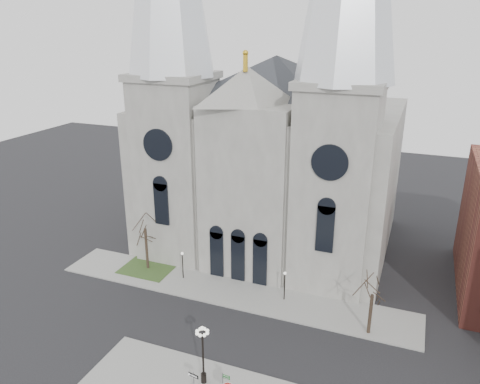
% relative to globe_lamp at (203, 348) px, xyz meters
% --- Properties ---
extents(ground, '(160.00, 160.00, 0.00)m').
position_rel_globe_lamp_xyz_m(ground, '(-3.40, 2.58, -3.49)').
color(ground, black).
rests_on(ground, ground).
extents(sidewalk_far, '(40.00, 6.00, 0.14)m').
position_rel_globe_lamp_xyz_m(sidewalk_far, '(-3.40, 13.58, -3.42)').
color(sidewalk_far, gray).
rests_on(sidewalk_far, ground).
extents(grass_patch, '(6.00, 5.00, 0.18)m').
position_rel_globe_lamp_xyz_m(grass_patch, '(-14.40, 14.58, -3.40)').
color(grass_patch, '#304C20').
rests_on(grass_patch, ground).
extents(cathedral, '(33.00, 26.66, 54.00)m').
position_rel_globe_lamp_xyz_m(cathedral, '(-3.40, 25.44, 14.99)').
color(cathedral, gray).
rests_on(cathedral, ground).
extents(tree_left, '(3.20, 3.20, 7.50)m').
position_rel_globe_lamp_xyz_m(tree_left, '(-14.40, 14.58, 2.09)').
color(tree_left, black).
rests_on(tree_left, ground).
extents(tree_right, '(3.20, 3.20, 6.00)m').
position_rel_globe_lamp_xyz_m(tree_right, '(11.60, 11.58, 0.97)').
color(tree_right, black).
rests_on(tree_right, ground).
extents(ped_lamp_left, '(0.32, 0.32, 3.26)m').
position_rel_globe_lamp_xyz_m(ped_lamp_left, '(-9.40, 14.08, -1.16)').
color(ped_lamp_left, black).
rests_on(ped_lamp_left, sidewalk_far).
extents(ped_lamp_right, '(0.32, 0.32, 3.26)m').
position_rel_globe_lamp_xyz_m(ped_lamp_right, '(2.60, 14.08, -1.16)').
color(ped_lamp_right, black).
rests_on(ped_lamp_right, sidewalk_far).
extents(globe_lamp, '(1.20, 1.20, 5.34)m').
position_rel_globe_lamp_xyz_m(globe_lamp, '(0.00, 0.00, 0.00)').
color(globe_lamp, black).
rests_on(globe_lamp, sidewalk_near).
extents(one_way_sign, '(0.94, 0.19, 2.17)m').
position_rel_globe_lamp_xyz_m(one_way_sign, '(-0.07, -1.56, -1.89)').
color(one_way_sign, slate).
rests_on(one_way_sign, sidewalk_near).
extents(street_name_sign, '(0.68, 0.09, 2.13)m').
position_rel_globe_lamp_xyz_m(street_name_sign, '(2.08, -0.74, -2.09)').
color(street_name_sign, slate).
rests_on(street_name_sign, sidewalk_near).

